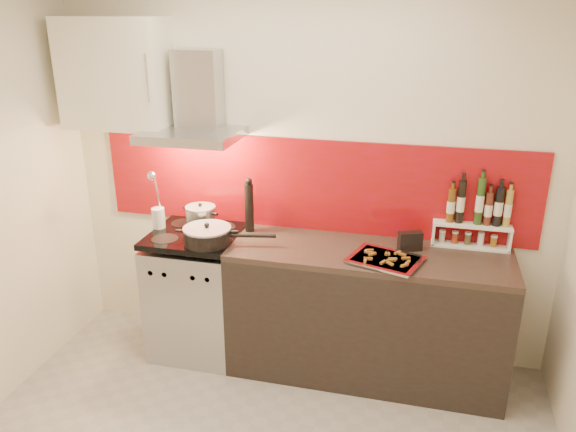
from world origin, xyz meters
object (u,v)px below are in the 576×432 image
(counter, at_px, (366,313))
(stock_pot, at_px, (201,217))
(range_stove, at_px, (198,293))
(pepper_mill, at_px, (249,206))
(saute_pan, at_px, (208,235))
(baking_tray, at_px, (385,259))

(counter, bearing_deg, stock_pot, 174.96)
(range_stove, xyz_separation_m, counter, (1.20, 0.00, 0.01))
(counter, distance_m, pepper_mill, 1.07)
(range_stove, distance_m, counter, 1.20)
(stock_pot, bearing_deg, saute_pan, -58.39)
(saute_pan, xyz_separation_m, baking_tray, (1.15, 0.01, -0.05))
(pepper_mill, bearing_deg, stock_pot, -173.07)
(stock_pot, height_order, saute_pan, stock_pot)
(stock_pot, relative_size, baking_tray, 0.42)
(baking_tray, bearing_deg, pepper_mill, 163.76)
(counter, height_order, pepper_mill, pepper_mill)
(range_stove, distance_m, pepper_mill, 0.75)
(saute_pan, relative_size, pepper_mill, 1.56)
(range_stove, height_order, stock_pot, stock_pot)
(pepper_mill, distance_m, baking_tray, 1.02)
(stock_pot, distance_m, saute_pan, 0.30)
(range_stove, bearing_deg, stock_pot, 86.76)
(pepper_mill, xyz_separation_m, baking_tray, (0.96, -0.28, -0.17))
(range_stove, relative_size, pepper_mill, 2.36)
(counter, xyz_separation_m, pepper_mill, (-0.85, 0.15, 0.64))
(counter, bearing_deg, saute_pan, -172.03)
(counter, distance_m, saute_pan, 1.17)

